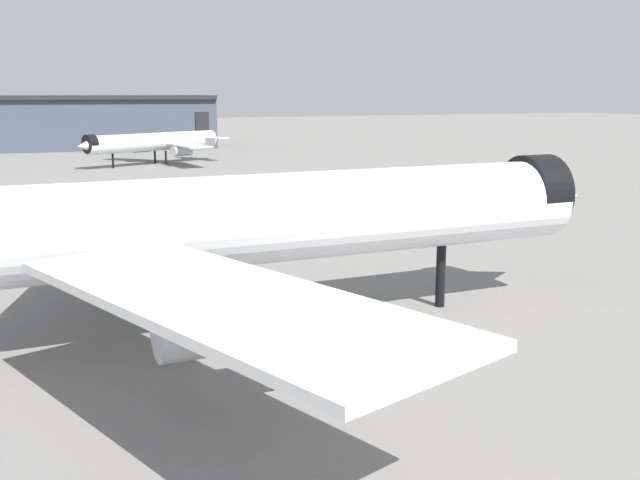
{
  "coord_description": "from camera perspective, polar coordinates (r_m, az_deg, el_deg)",
  "views": [
    {
      "loc": [
        -14.42,
        -50.9,
        17.51
      ],
      "look_at": [
        7.3,
        -0.79,
        6.52
      ],
      "focal_mm": 41.42,
      "sensor_mm": 36.0,
      "label": 1
    }
  ],
  "objects": [
    {
      "name": "airliner_near_gate",
      "position": [
        52.55,
        -8.36,
        1.2
      ],
      "size": [
        66.98,
        61.3,
        18.92
      ],
      "rotation": [
        0.0,
        0.0,
        0.01
      ],
      "color": "white",
      "rests_on": "ground"
    },
    {
      "name": "ground",
      "position": [
        55.72,
        -7.29,
        -7.04
      ],
      "size": [
        900.0,
        900.0,
        0.0
      ],
      "primitive_type": "plane",
      "color": "slate"
    },
    {
      "name": "airliner_far_taxiway",
      "position": [
        185.66,
        -12.69,
        7.39
      ],
      "size": [
        39.31,
        35.08,
        12.46
      ],
      "rotation": [
        0.0,
        0.0,
        3.57
      ],
      "color": "silver",
      "rests_on": "ground"
    }
  ]
}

